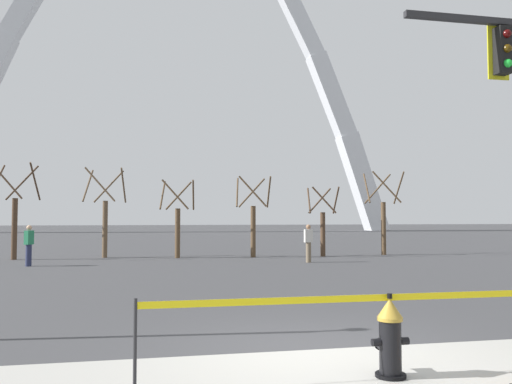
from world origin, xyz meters
TOP-DOWN VIEW (x-y plane):
  - ground_plane at (0.00, 0.00)m, footprint 240.00×240.00m
  - fire_hydrant at (0.49, -1.36)m, footprint 0.46×0.48m
  - caution_tape_barrier at (0.52, -1.30)m, footprint 6.00×0.04m
  - monument_arch at (-0.00, 61.89)m, footprint 60.93×2.66m
  - tree_far_left at (-8.32, 17.82)m, footprint 1.99×2.00m
  - tree_left_mid at (-4.44, 18.23)m, footprint 1.93×1.94m
  - tree_center_left at (-1.10, 17.37)m, footprint 1.68×1.69m
  - tree_center_right at (2.44, 17.13)m, footprint 1.77×1.78m
  - tree_right_mid at (5.86, 16.96)m, footprint 1.56×1.57m
  - tree_far_right at (9.21, 17.36)m, footprint 1.93×1.94m
  - pedestrian_walking_left at (4.19, 13.88)m, footprint 0.35×0.22m
  - pedestrian_standing_center at (-6.95, 14.36)m, footprint 0.33×0.39m

SIDE VIEW (x-z plane):
  - ground_plane at x=0.00m, z-range 0.00..0.00m
  - fire_hydrant at x=0.49m, z-range -0.03..0.96m
  - caution_tape_barrier at x=0.52m, z-range 0.20..1.21m
  - pedestrian_walking_left at x=4.19m, z-range 0.02..1.61m
  - pedestrian_standing_center at x=-6.95m, z-range 0.02..1.61m
  - tree_right_mid at x=5.86m, z-range -0.19..3.17m
  - tree_center_left at x=-1.10m, z-range -0.20..3.42m
  - tree_center_right at x=2.44m, z-range -0.21..3.61m
  - tree_far_right at x=9.21m, z-range -0.23..3.95m
  - tree_left_mid at x=-4.44m, z-range -0.23..3.96m
  - tree_far_left at x=-8.32m, z-range -0.24..4.08m
  - monument_arch at x=0.00m, z-range -2.75..45.34m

